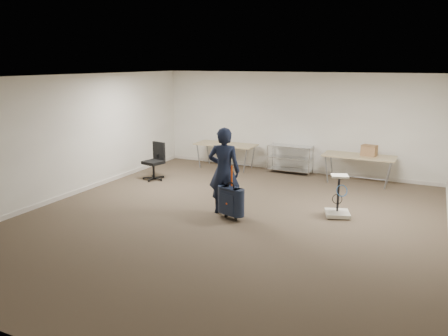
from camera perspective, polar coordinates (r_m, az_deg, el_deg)
The scene contains 10 objects.
ground at distance 8.77m, azimuth 0.35°, elevation -6.78°, with size 9.00×9.00×0.00m, color #4B3D2E.
room_shell at distance 9.95m, azimuth 3.76°, elevation -3.99°, with size 8.00×9.00×9.00m.
folding_table_left at distance 12.83m, azimuth 0.22°, elevation 2.95°, with size 1.80×0.75×0.73m.
folding_table_right at distance 11.74m, azimuth 17.22°, elevation 1.32°, with size 1.80×0.75×0.73m.
wire_shelf at distance 12.43m, azimuth 8.66°, elevation 1.33°, with size 1.22×0.47×0.80m.
person at distance 8.91m, azimuth 0.01°, elevation -0.39°, with size 0.66×0.43×1.80m, color black.
suitcase at distance 8.70m, azimuth 0.92°, elevation -4.35°, with size 0.45×0.33×1.10m.
office_chair at distance 11.81m, azimuth -9.04°, elevation -0.04°, with size 0.60×0.60×0.99m.
equipment_cart at distance 9.20m, azimuth 14.65°, elevation -4.76°, with size 0.60×0.60×0.87m.
cardboard_box at distance 11.75m, azimuth 18.44°, elevation 2.19°, with size 0.37×0.27×0.27m, color #9E7749.
Camera 1 is at (3.51, -7.43, 3.07)m, focal length 35.00 mm.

